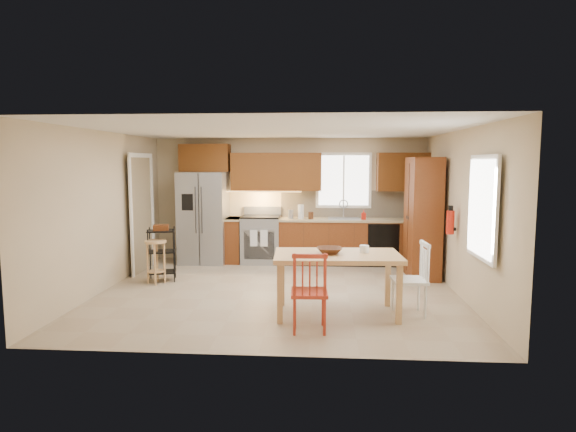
{
  "coord_description": "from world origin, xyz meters",
  "views": [
    {
      "loc": [
        0.67,
        -7.31,
        2.02
      ],
      "look_at": [
        0.12,
        0.4,
        1.15
      ],
      "focal_mm": 30.0,
      "sensor_mm": 36.0,
      "label": 1
    }
  ],
  "objects_px": {
    "chair_red": "(309,291)",
    "range_stove": "(261,240)",
    "pantry": "(423,218)",
    "chair_white": "(409,279)",
    "table_bowl": "(329,254)",
    "dining_table": "(337,285)",
    "utility_cart": "(162,254)",
    "bar_stool": "(156,262)",
    "table_jar": "(364,251)",
    "fire_extinguisher": "(450,222)",
    "refrigerator": "(204,218)",
    "soap_bottle": "(364,215)"
  },
  "relations": [
    {
      "from": "chair_red",
      "to": "range_stove",
      "type": "bearing_deg",
      "value": 102.67
    },
    {
      "from": "pantry",
      "to": "chair_white",
      "type": "relative_size",
      "value": 2.17
    },
    {
      "from": "table_bowl",
      "to": "chair_red",
      "type": "bearing_deg",
      "value": -110.82
    },
    {
      "from": "chair_red",
      "to": "table_bowl",
      "type": "height_order",
      "value": "chair_red"
    },
    {
      "from": "dining_table",
      "to": "chair_red",
      "type": "relative_size",
      "value": 1.7
    },
    {
      "from": "table_bowl",
      "to": "utility_cart",
      "type": "relative_size",
      "value": 0.37
    },
    {
      "from": "bar_stool",
      "to": "table_jar",
      "type": "bearing_deg",
      "value": -22.91
    },
    {
      "from": "chair_white",
      "to": "utility_cart",
      "type": "bearing_deg",
      "value": 65.09
    },
    {
      "from": "fire_extinguisher",
      "to": "chair_white",
      "type": "bearing_deg",
      "value": -125.15
    },
    {
      "from": "refrigerator",
      "to": "bar_stool",
      "type": "relative_size",
      "value": 2.5
    },
    {
      "from": "fire_extinguisher",
      "to": "bar_stool",
      "type": "height_order",
      "value": "fire_extinguisher"
    },
    {
      "from": "chair_white",
      "to": "bar_stool",
      "type": "distance_m",
      "value": 4.14
    },
    {
      "from": "chair_red",
      "to": "pantry",
      "type": "bearing_deg",
      "value": 53.84
    },
    {
      "from": "refrigerator",
      "to": "table_bowl",
      "type": "xyz_separation_m",
      "value": [
        2.47,
        -3.17,
        -0.1
      ]
    },
    {
      "from": "fire_extinguisher",
      "to": "dining_table",
      "type": "distance_m",
      "value": 2.24
    },
    {
      "from": "range_stove",
      "to": "dining_table",
      "type": "relative_size",
      "value": 0.56
    },
    {
      "from": "bar_stool",
      "to": "utility_cart",
      "type": "distance_m",
      "value": 0.22
    },
    {
      "from": "refrigerator",
      "to": "range_stove",
      "type": "height_order",
      "value": "refrigerator"
    },
    {
      "from": "chair_white",
      "to": "table_bowl",
      "type": "distance_m",
      "value": 1.1
    },
    {
      "from": "refrigerator",
      "to": "fire_extinguisher",
      "type": "distance_m",
      "value": 4.76
    },
    {
      "from": "range_stove",
      "to": "bar_stool",
      "type": "bearing_deg",
      "value": -130.34
    },
    {
      "from": "refrigerator",
      "to": "chair_red",
      "type": "bearing_deg",
      "value": -59.8
    },
    {
      "from": "refrigerator",
      "to": "chair_white",
      "type": "xyz_separation_m",
      "value": [
        3.52,
        -3.12,
        -0.43
      ]
    },
    {
      "from": "refrigerator",
      "to": "table_bowl",
      "type": "relative_size",
      "value": 5.46
    },
    {
      "from": "table_bowl",
      "to": "soap_bottle",
      "type": "bearing_deg",
      "value": 77.29
    },
    {
      "from": "bar_stool",
      "to": "chair_red",
      "type": "bearing_deg",
      "value": -39.69
    },
    {
      "from": "chair_white",
      "to": "utility_cart",
      "type": "relative_size",
      "value": 1.06
    },
    {
      "from": "refrigerator",
      "to": "fire_extinguisher",
      "type": "bearing_deg",
      "value": -24.52
    },
    {
      "from": "pantry",
      "to": "soap_bottle",
      "type": "bearing_deg",
      "value": 136.55
    },
    {
      "from": "range_stove",
      "to": "table_jar",
      "type": "xyz_separation_m",
      "value": [
        1.78,
        -3.13,
        0.38
      ]
    },
    {
      "from": "soap_bottle",
      "to": "pantry",
      "type": "distance_m",
      "value": 1.31
    },
    {
      "from": "table_jar",
      "to": "utility_cart",
      "type": "distance_m",
      "value": 3.64
    },
    {
      "from": "range_stove",
      "to": "table_jar",
      "type": "height_order",
      "value": "range_stove"
    },
    {
      "from": "bar_stool",
      "to": "utility_cart",
      "type": "xyz_separation_m",
      "value": [
        0.03,
        0.2,
        0.09
      ]
    },
    {
      "from": "pantry",
      "to": "table_jar",
      "type": "relative_size",
      "value": 14.17
    },
    {
      "from": "range_stove",
      "to": "chair_red",
      "type": "xyz_separation_m",
      "value": [
        1.07,
        -3.88,
        0.02
      ]
    },
    {
      "from": "table_jar",
      "to": "chair_white",
      "type": "bearing_deg",
      "value": -5.12
    },
    {
      "from": "range_stove",
      "to": "chair_red",
      "type": "height_order",
      "value": "chair_red"
    },
    {
      "from": "fire_extinguisher",
      "to": "table_jar",
      "type": "height_order",
      "value": "fire_extinguisher"
    },
    {
      "from": "soap_bottle",
      "to": "table_jar",
      "type": "relative_size",
      "value": 1.29
    },
    {
      "from": "refrigerator",
      "to": "chair_red",
      "type": "xyz_separation_m",
      "value": [
        2.22,
        -3.82,
        -0.43
      ]
    },
    {
      "from": "chair_white",
      "to": "utility_cart",
      "type": "distance_m",
      "value": 4.18
    },
    {
      "from": "fire_extinguisher",
      "to": "dining_table",
      "type": "relative_size",
      "value": 0.22
    },
    {
      "from": "chair_red",
      "to": "table_jar",
      "type": "xyz_separation_m",
      "value": [
        0.71,
        0.75,
        0.36
      ]
    },
    {
      "from": "table_bowl",
      "to": "utility_cart",
      "type": "xyz_separation_m",
      "value": [
        -2.82,
        1.62,
        -0.36
      ]
    },
    {
      "from": "pantry",
      "to": "chair_red",
      "type": "distance_m",
      "value": 3.51
    },
    {
      "from": "pantry",
      "to": "fire_extinguisher",
      "type": "height_order",
      "value": "pantry"
    },
    {
      "from": "chair_red",
      "to": "utility_cart",
      "type": "distance_m",
      "value": 3.43
    },
    {
      "from": "range_stove",
      "to": "fire_extinguisher",
      "type": "xyz_separation_m",
      "value": [
        3.18,
        -2.04,
        0.64
      ]
    },
    {
      "from": "table_jar",
      "to": "bar_stool",
      "type": "bearing_deg",
      "value": 158.27
    }
  ]
}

